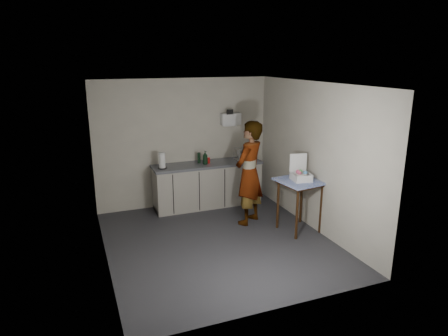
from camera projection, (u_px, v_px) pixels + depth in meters
name	position (u px, v px, depth m)	size (l,w,h in m)	color
ground	(218.00, 242.00, 6.69)	(4.00, 4.00, 0.00)	#2D2D32
wall_back	(184.00, 143.00, 8.13)	(3.60, 0.02, 2.60)	beige
wall_right	(314.00, 157.00, 6.97)	(0.02, 4.00, 2.60)	beige
wall_left	(101.00, 179.00, 5.72)	(0.02, 4.00, 2.60)	beige
ceiling	(218.00, 84.00, 6.00)	(3.60, 4.00, 0.01)	silver
kitchen_counter	(207.00, 186.00, 8.25)	(2.24, 0.62, 0.91)	black
wall_shelf	(231.00, 119.00, 8.30)	(0.42, 0.18, 0.37)	white
side_table	(300.00, 187.00, 6.94)	(0.82, 0.82, 0.94)	#34190B
standing_man	(249.00, 173.00, 7.25)	(0.70, 0.46, 1.91)	#B2A593
soap_bottle	(205.00, 158.00, 8.00)	(0.10, 0.11, 0.27)	black
soda_can	(208.00, 160.00, 8.09)	(0.06, 0.06, 0.12)	red
dark_bottle	(199.00, 158.00, 8.10)	(0.06, 0.06, 0.22)	black
paper_towel	(162.00, 161.00, 7.69)	(0.18, 0.18, 0.32)	black
dish_rack	(243.00, 157.00, 8.39)	(0.35, 0.27, 0.25)	white
bakery_box	(301.00, 175.00, 6.88)	(0.36, 0.37, 0.44)	white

